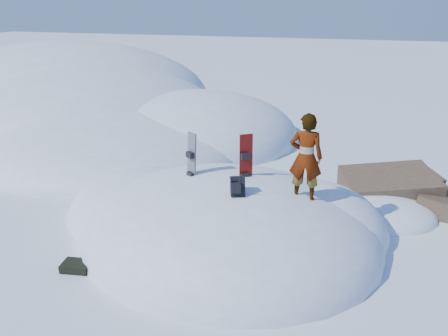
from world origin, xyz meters
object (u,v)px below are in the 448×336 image
(backpack, at_px, (237,187))
(snowboard_red, at_px, (246,168))
(person, at_px, (306,157))
(snowboard_dark, at_px, (191,167))

(backpack, bearing_deg, snowboard_red, 72.89)
(snowboard_red, bearing_deg, person, -46.32)
(snowboard_dark, bearing_deg, snowboard_red, 44.79)
(snowboard_dark, distance_m, person, 2.64)
(snowboard_dark, xyz_separation_m, backpack, (1.31, -0.77, -0.00))
(snowboard_red, height_order, snowboard_dark, snowboard_red)
(backpack, height_order, person, person)
(backpack, bearing_deg, snowboard_dark, 127.55)
(person, bearing_deg, snowboard_red, -15.79)
(snowboard_red, relative_size, backpack, 3.31)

